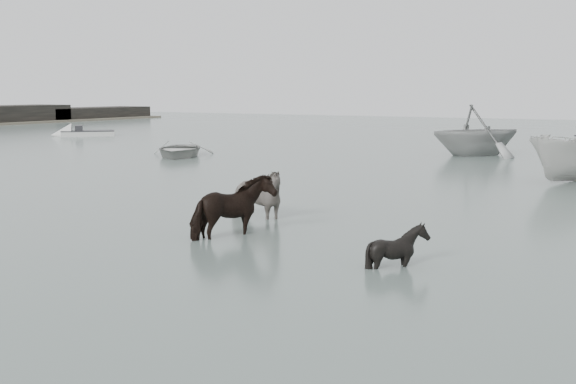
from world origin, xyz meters
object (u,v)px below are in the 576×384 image
object	(u,v)px
pony_dark	(235,201)
rowboat_lead	(179,147)
pony_black	(398,236)
pony_pinto	(255,187)

from	to	relation	value
pony_dark	rowboat_lead	distance (m)	19.67
pony_black	pony_dark	bearing A→B (deg)	74.63
pony_dark	rowboat_lead	xyz separation A→B (m)	(-13.24, 14.55, -0.37)
pony_black	pony_pinto	bearing A→B (deg)	53.91
pony_dark	pony_pinto	bearing A→B (deg)	18.76
pony_dark	pony_black	xyz separation A→B (m)	(4.01, -0.68, -0.25)
pony_pinto	pony_dark	size ratio (longest dim) A/B	1.17
pony_pinto	pony_dark	world-z (taller)	pony_dark
pony_pinto	rowboat_lead	bearing A→B (deg)	52.54
rowboat_lead	pony_black	bearing A→B (deg)	-70.21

